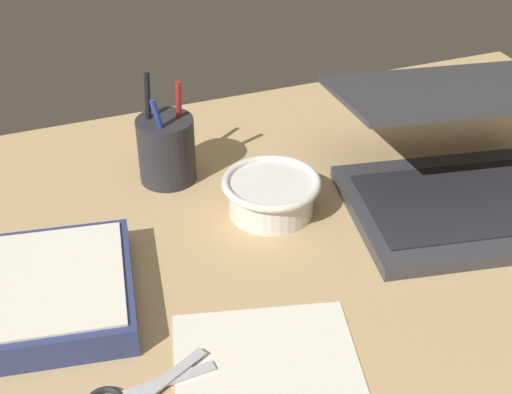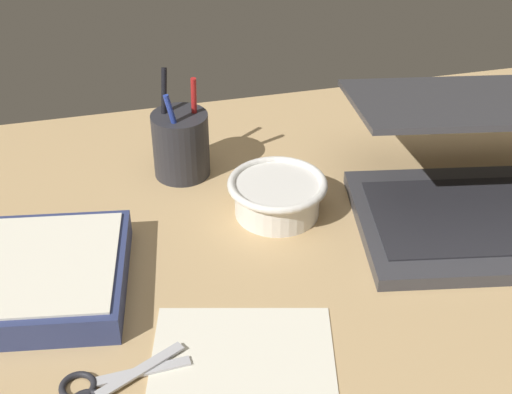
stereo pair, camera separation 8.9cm
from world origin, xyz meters
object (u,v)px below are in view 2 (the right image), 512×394
bowl (277,195)px  laptop (476,178)px  pen_cup (181,144)px  scissors (98,389)px

bowl → laptop: bearing=-13.7°
laptop → pen_cup: size_ratio=2.46×
laptop → scissors: laptop is taller
bowl → pen_cup: size_ratio=0.85×
laptop → scissors: size_ratio=2.89×
pen_cup → bowl: bearing=-51.0°
bowl → scissors: (-26.07, -25.86, -2.62)cm
laptop → bowl: 26.76cm
bowl → pen_cup: (-10.92, 13.51, 2.04)cm
pen_cup → scissors: 42.44cm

